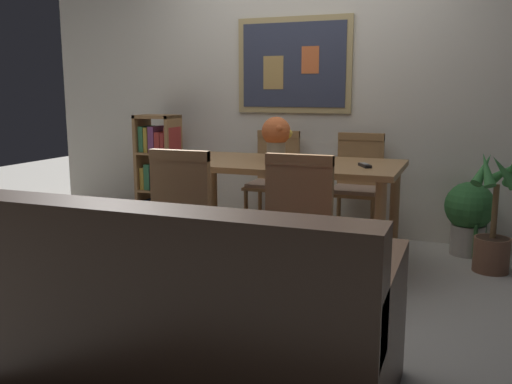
% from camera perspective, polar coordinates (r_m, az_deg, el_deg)
% --- Properties ---
extents(ground_plane, '(12.00, 12.00, 0.00)m').
position_cam_1_polar(ground_plane, '(3.72, -1.29, -9.19)').
color(ground_plane, '#B7B2A8').
extents(wall_back_with_painting, '(5.20, 0.14, 2.60)m').
position_cam_1_polar(wall_back_with_painting, '(4.93, 5.38, 11.00)').
color(wall_back_with_painting, silver).
rests_on(wall_back_with_painting, ground_plane).
extents(dining_table, '(1.64, 0.89, 0.75)m').
position_cam_1_polar(dining_table, '(3.94, 2.96, 1.82)').
color(dining_table, '#9E7042').
rests_on(dining_table, ground_plane).
extents(dining_chair_near_left, '(0.40, 0.41, 0.91)m').
position_cam_1_polar(dining_chair_near_left, '(3.37, -7.03, -1.80)').
color(dining_chair_near_left, '#9E7042').
rests_on(dining_chair_near_left, ground_plane).
extents(dining_chair_far_left, '(0.40, 0.41, 0.91)m').
position_cam_1_polar(dining_chair_far_left, '(4.78, 1.95, 1.85)').
color(dining_chair_far_left, '#9E7042').
rests_on(dining_chair_far_left, ground_plane).
extents(dining_chair_far_right, '(0.40, 0.41, 0.91)m').
position_cam_1_polar(dining_chair_far_right, '(4.58, 10.51, 1.31)').
color(dining_chair_far_right, '#9E7042').
rests_on(dining_chair_far_right, ground_plane).
extents(dining_chair_near_right, '(0.40, 0.41, 0.91)m').
position_cam_1_polar(dining_chair_near_right, '(3.14, 4.95, -2.66)').
color(dining_chair_near_right, '#9E7042').
rests_on(dining_chair_near_right, ground_plane).
extents(leather_couch, '(1.80, 0.84, 0.84)m').
position_cam_1_polar(leather_couch, '(2.37, -8.70, -12.80)').
color(leather_couch, black).
rests_on(leather_couch, ground_plane).
extents(bookshelf, '(0.36, 0.28, 1.04)m').
position_cam_1_polar(bookshelf, '(5.15, -10.05, 2.01)').
color(bookshelf, '#9E7042').
rests_on(bookshelf, ground_plane).
extents(potted_ivy, '(0.37, 0.37, 0.57)m').
position_cam_1_polar(potted_ivy, '(4.52, 21.26, -2.15)').
color(potted_ivy, '#B2ADA3').
rests_on(potted_ivy, ground_plane).
extents(potted_palm, '(0.34, 0.34, 0.85)m').
position_cam_1_polar(potted_palm, '(4.15, 23.43, -3.25)').
color(potted_palm, brown).
rests_on(potted_palm, ground_plane).
extents(flower_vase, '(0.22, 0.21, 0.32)m').
position_cam_1_polar(flower_vase, '(3.99, 2.13, 5.92)').
color(flower_vase, tan).
rests_on(flower_vase, dining_table).
extents(tv_remote, '(0.11, 0.16, 0.02)m').
position_cam_1_polar(tv_remote, '(3.71, 11.24, 2.74)').
color(tv_remote, black).
rests_on(tv_remote, dining_table).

